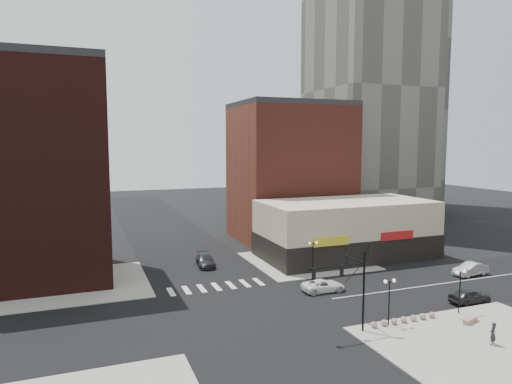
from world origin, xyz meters
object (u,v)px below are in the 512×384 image
street_lamp_se_b (460,280)px  pedestrian (493,334)px  dark_sedan_east (470,296)px  silver_sedan (471,269)px  dark_sedan_north (205,260)px  street_lamp_se_a (389,290)px  white_suv (323,286)px  traffic_signal (352,276)px  stone_bench (470,320)px  street_lamp_ne (313,250)px

street_lamp_se_b → pedestrian: size_ratio=2.25×
dark_sedan_east → silver_sedan: 10.80m
street_lamp_se_b → dark_sedan_north: street_lamp_se_b is taller
street_lamp_se_b → street_lamp_se_a: bearing=180.0°
white_suv → dark_sedan_north: size_ratio=0.92×
traffic_signal → pedestrian: traffic_signal is taller
street_lamp_se_b → dark_sedan_east: 4.68m
traffic_signal → dark_sedan_east: 15.83m
traffic_signal → silver_sedan: bearing=22.0°
street_lamp_se_a → silver_sedan: bearing=26.2°
white_suv → stone_bench: bearing=-146.9°
white_suv → pedestrian: pedestrian is taller
traffic_signal → silver_sedan: size_ratio=1.66×
traffic_signal → dark_sedan_north: (-6.26, 24.99, -4.21)m
traffic_signal → silver_sedan: traffic_signal is taller
dark_sedan_north → street_lamp_ne: bearing=-33.3°
dark_sedan_east → silver_sedan: silver_sedan is taller
traffic_signal → street_lamp_ne: (4.76, 15.83, -1.67)m
traffic_signal → street_lamp_se_a: size_ratio=1.87×
silver_sedan → pedestrian: 20.98m
street_lamp_se_a → street_lamp_ne: same height
white_suv → dark_sedan_east: dark_sedan_east is taller
street_lamp_se_b → silver_sedan: bearing=40.1°
street_lamp_se_b → silver_sedan: size_ratio=0.89×
dark_sedan_east → dark_sedan_north: (-21.41, 23.16, 0.01)m
traffic_signal → street_lamp_ne: traffic_signal is taller
traffic_signal → silver_sedan: 25.13m
white_suv → dark_sedan_north: dark_sedan_north is taller
white_suv → silver_sedan: 19.90m
street_lamp_se_b → white_suv: street_lamp_se_b is taller
silver_sedan → traffic_signal: bearing=-72.7°
stone_bench → dark_sedan_east: bearing=26.5°
dark_sedan_north → pedestrian: bearing=-57.6°
street_lamp_se_b → dark_sedan_east: bearing=30.6°
white_suv → street_lamp_se_a: bearing=-175.4°
street_lamp_se_a → dark_sedan_east: (11.38, 2.00, -2.55)m
dark_sedan_east → stone_bench: (-4.16, -4.12, -0.38)m
white_suv → street_lamp_ne: bearing=-15.7°
dark_sedan_east → traffic_signal: bearing=97.3°
silver_sedan → dark_sedan_east: bearing=-51.2°
dark_sedan_east → stone_bench: dark_sedan_east is taller
traffic_signal → street_lamp_ne: 16.62m
white_suv → stone_bench: white_suv is taller
dark_sedan_east → dark_sedan_north: dark_sedan_north is taller
street_lamp_se_a → stone_bench: bearing=-16.3°
street_lamp_ne → white_suv: 6.36m
white_suv → pedestrian: bearing=-159.5°
white_suv → stone_bench: (7.89, -12.57, -0.30)m
traffic_signal → dark_sedan_north: size_ratio=1.49×
street_lamp_se_a → street_lamp_se_b: size_ratio=1.00×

